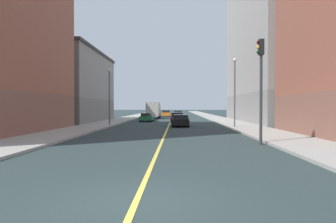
# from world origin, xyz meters

# --- Properties ---
(ground_plane) EXTENTS (400.00, 400.00, 0.00)m
(ground_plane) POSITION_xyz_m (0.00, 0.00, 0.00)
(ground_plane) COLOR #283738
(ground_plane) RESTS_ON ground
(sidewalk_left) EXTENTS (3.91, 168.00, 0.15)m
(sidewalk_left) POSITION_xyz_m (8.11, 49.00, 0.07)
(sidewalk_left) COLOR #9E9B93
(sidewalk_left) RESTS_ON ground
(sidewalk_right) EXTENTS (3.91, 168.00, 0.15)m
(sidewalk_right) POSITION_xyz_m (-8.11, 49.00, 0.07)
(sidewalk_right) COLOR #9E9B93
(sidewalk_right) RESTS_ON ground
(lane_center_stripe) EXTENTS (0.16, 154.00, 0.01)m
(lane_center_stripe) POSITION_xyz_m (0.00, 49.00, 0.01)
(lane_center_stripe) COLOR #E5D14C
(lane_center_stripe) RESTS_ON ground
(building_left_mid) EXTENTS (12.18, 25.58, 22.81)m
(building_left_mid) POSITION_xyz_m (16.00, 36.60, 11.41)
(building_left_mid) COLOR gray
(building_left_mid) RESTS_ON ground
(building_right_midblock) EXTENTS (12.18, 19.01, 10.08)m
(building_right_midblock) POSITION_xyz_m (-16.00, 36.43, 5.05)
(building_right_midblock) COLOR slate
(building_right_midblock) RESTS_ON ground
(traffic_light_left_near) EXTENTS (0.40, 0.32, 6.04)m
(traffic_light_left_near) POSITION_xyz_m (5.74, 10.62, 3.91)
(traffic_light_left_near) COLOR #2D2D2D
(traffic_light_left_near) RESTS_ON ground
(street_lamp_left_near) EXTENTS (0.36, 0.36, 6.91)m
(street_lamp_left_near) POSITION_xyz_m (6.75, 23.88, 4.35)
(street_lamp_left_near) COLOR #4C4C51
(street_lamp_left_near) RESTS_ON ground
(street_lamp_right_near) EXTENTS (0.36, 0.36, 6.39)m
(street_lamp_right_near) POSITION_xyz_m (-6.75, 27.44, 4.08)
(street_lamp_right_near) COLOR #4C4C51
(street_lamp_right_near) RESTS_ON ground
(car_green) EXTENTS (1.88, 4.33, 1.25)m
(car_green) POSITION_xyz_m (-3.47, 37.59, 0.62)
(car_green) COLOR #1E6B38
(car_green) RESTS_ON ground
(car_white) EXTENTS (1.93, 4.53, 1.38)m
(car_white) POSITION_xyz_m (1.17, 58.24, 0.68)
(car_white) COLOR white
(car_white) RESTS_ON ground
(car_black) EXTENTS (1.98, 4.52, 1.30)m
(car_black) POSITION_xyz_m (1.38, 26.57, 0.65)
(car_black) COLOR black
(car_black) RESTS_ON ground
(car_maroon) EXTENTS (1.93, 3.98, 1.35)m
(car_maroon) POSITION_xyz_m (0.94, 35.93, 0.66)
(car_maroon) COLOR maroon
(car_maroon) RESTS_ON ground
(car_orange) EXTENTS (1.95, 4.24, 1.41)m
(car_orange) POSITION_xyz_m (-1.50, 60.22, 0.67)
(car_orange) COLOR orange
(car_orange) RESTS_ON ground
(box_truck) EXTENTS (2.33, 7.58, 2.93)m
(box_truck) POSITION_xyz_m (-3.39, 49.24, 1.57)
(box_truck) COLOR beige
(box_truck) RESTS_ON ground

